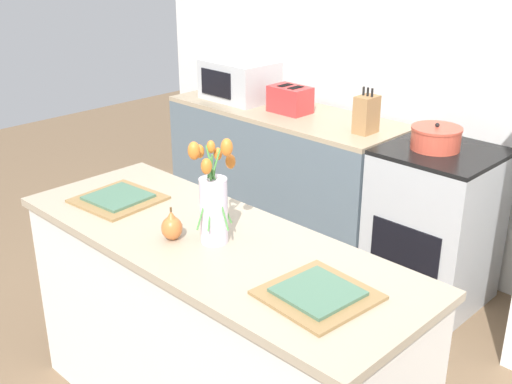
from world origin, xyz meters
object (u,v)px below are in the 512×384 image
Objects in this scene: flower_vase at (213,201)px; plate_setting_left at (118,199)px; pear_figurine at (172,227)px; stove_range at (434,226)px; knife_block at (366,114)px; toaster at (290,99)px; microwave at (239,80)px; plate_setting_right at (318,294)px; cooking_pot at (436,138)px.

flower_vase is 1.23× the size of plate_setting_left.
stove_range is at bearing 83.30° from pear_figurine.
knife_block is (0.18, 1.60, 0.10)m from plate_setting_left.
pear_figurine is 0.48× the size of toaster.
plate_setting_left reaches higher than stove_range.
microwave is (-1.52, 1.61, -0.04)m from flower_vase.
pear_figurine is 0.38× the size of plate_setting_right.
plate_setting_right is (1.13, 0.00, 0.00)m from plate_setting_left.
microwave is (-1.54, 0.01, 0.07)m from cooking_pot.
stove_range is at bearing 87.61° from flower_vase.
microwave is at bearing 179.49° from cooking_pot.
toaster is at bearing 133.96° from plate_setting_right.
plate_setting_right is 1.26× the size of toaster.
stove_range is at bearing 67.85° from plate_setting_left.
knife_block is (-0.29, 1.67, 0.06)m from pear_figurine.
knife_block is at bearing -177.12° from cooking_pot.
plate_setting_left is 1.28× the size of cooking_pot.
flower_vase is 1.55× the size of toaster.
toaster is 1.04× the size of knife_block.
flower_vase is 1.91m from toaster.
stove_range is at bearing 4.31° from knife_block.
toaster reaches higher than pear_figurine.
plate_setting_left is at bearing 180.00° from plate_setting_right.
plate_setting_right is (0.47, -1.64, 0.47)m from stove_range.
plate_setting_right is at bearing 5.98° from pear_figurine.
knife_block is at bearing 104.95° from flower_vase.
stove_range is 0.75m from knife_block.
knife_block is at bearing 99.72° from pear_figurine.
flower_vase is at bearing -92.39° from stove_range.
microwave is (-0.48, 0.01, 0.05)m from toaster.
flower_vase is at bearing 2.72° from plate_setting_left.
pear_figurine is at bearing -143.64° from flower_vase.
stove_range is 2.61× the size of plate_setting_left.
plate_setting_right is at bearing -74.09° from stove_range.
flower_vase reaches higher than stove_range.
plate_setting_left is at bearing -74.98° from toaster.
microwave is at bearing 128.99° from pear_figurine.
plate_setting_left is 1.13m from plate_setting_right.
knife_block reaches higher than toaster.
microwave is (-0.92, 1.64, 0.12)m from plate_setting_left.
cooking_pot reaches higher than plate_setting_right.
stove_range is at bearing 18.95° from cooking_pot.
toaster is at bearing 105.02° from plate_setting_left.
plate_setting_left is 1.69m from toaster.
pear_figurine is 0.50× the size of knife_block.
stove_range is 1.23m from toaster.
cooking_pot is (1.06, -0.01, -0.02)m from toaster.
cooking_pot reaches higher than pear_figurine.
toaster is (-0.44, 1.63, 0.07)m from plate_setting_left.
toaster reaches higher than cooking_pot.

